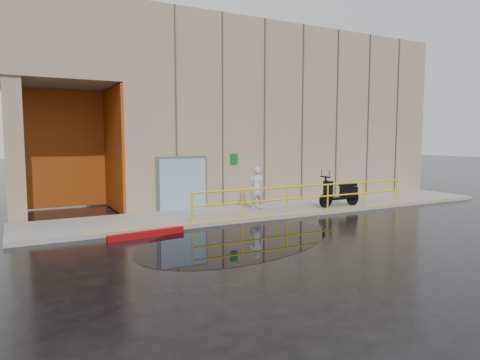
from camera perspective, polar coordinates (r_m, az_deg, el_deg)
name	(u,v)px	position (r m, az deg, el deg)	size (l,w,h in m)	color
ground	(252,247)	(11.78, 1.63, -8.92)	(120.00, 120.00, 0.00)	black
sidewalk	(283,209)	(17.58, 5.74, -3.87)	(20.00, 3.00, 0.15)	gray
building	(234,115)	(23.53, -0.77, 8.63)	(20.00, 10.17, 8.00)	gray
guardrail	(308,198)	(16.54, 9.08, -2.38)	(9.56, 0.06, 1.03)	yellow
person	(257,188)	(16.87, 2.22, -1.09)	(0.61, 0.40, 1.68)	silver
scooter	(340,185)	(18.08, 13.22, -0.66)	(2.00, 0.67, 1.54)	black
red_curb	(147,234)	(13.20, -12.33, -7.06)	(2.40, 0.18, 0.18)	maroon
puddle	(239,239)	(12.65, -0.11, -7.89)	(6.94, 4.27, 0.01)	black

